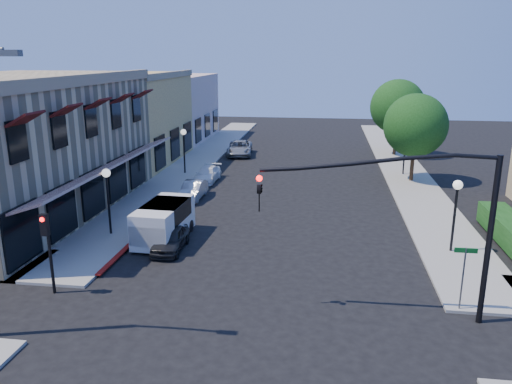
# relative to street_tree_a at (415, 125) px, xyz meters

# --- Properties ---
(ground) EXTENTS (120.00, 120.00, 0.00)m
(ground) POSITION_rel_street_tree_a_xyz_m (-8.80, -22.00, -4.19)
(ground) COLOR black
(ground) RESTS_ON ground
(sidewalk_left) EXTENTS (3.50, 50.00, 0.12)m
(sidewalk_left) POSITION_rel_street_tree_a_xyz_m (-17.55, 5.00, -4.13)
(sidewalk_left) COLOR #9B988D
(sidewalk_left) RESTS_ON ground
(sidewalk_right) EXTENTS (3.50, 50.00, 0.12)m
(sidewalk_right) POSITION_rel_street_tree_a_xyz_m (-0.05, 5.00, -4.13)
(sidewalk_right) COLOR #9B988D
(sidewalk_right) RESTS_ON ground
(curb_red_strip) EXTENTS (0.25, 10.00, 0.06)m
(curb_red_strip) POSITION_rel_street_tree_a_xyz_m (-15.70, -14.00, -4.19)
(curb_red_strip) COLOR maroon
(curb_red_strip) RESTS_ON ground
(corner_brick_building) EXTENTS (11.77, 18.20, 8.10)m
(corner_brick_building) POSITION_rel_street_tree_a_xyz_m (-24.25, -11.00, -0.19)
(corner_brick_building) COLOR #C9B587
(corner_brick_building) RESTS_ON ground
(yellow_stucco_building) EXTENTS (10.00, 12.00, 7.60)m
(yellow_stucco_building) POSITION_rel_street_tree_a_xyz_m (-24.30, 4.00, -0.39)
(yellow_stucco_building) COLOR tan
(yellow_stucco_building) RESTS_ON ground
(pink_stucco_building) EXTENTS (10.00, 12.00, 7.00)m
(pink_stucco_building) POSITION_rel_street_tree_a_xyz_m (-24.30, 16.00, -0.69)
(pink_stucco_building) COLOR beige
(pink_stucco_building) RESTS_ON ground
(street_tree_a) EXTENTS (4.56, 4.56, 6.48)m
(street_tree_a) POSITION_rel_street_tree_a_xyz_m (0.00, 0.00, 0.00)
(street_tree_a) COLOR #332014
(street_tree_a) RESTS_ON ground
(street_tree_b) EXTENTS (4.94, 4.94, 7.02)m
(street_tree_b) POSITION_rel_street_tree_a_xyz_m (0.00, 10.00, 0.35)
(street_tree_b) COLOR #332014
(street_tree_b) RESTS_ON ground
(signal_mast_arm) EXTENTS (8.01, 0.39, 6.00)m
(signal_mast_arm) POSITION_rel_street_tree_a_xyz_m (-2.94, -20.50, -0.11)
(signal_mast_arm) COLOR black
(signal_mast_arm) RESTS_ON ground
(secondary_signal) EXTENTS (0.28, 0.42, 3.32)m
(secondary_signal) POSITION_rel_street_tree_a_xyz_m (-16.80, -20.59, -1.88)
(secondary_signal) COLOR black
(secondary_signal) RESTS_ON ground
(street_name_sign) EXTENTS (0.80, 0.06, 2.50)m
(street_name_sign) POSITION_rel_street_tree_a_xyz_m (-1.30, -19.80, -2.50)
(street_name_sign) COLOR #595B5E
(street_name_sign) RESTS_ON ground
(lamppost_left_near) EXTENTS (0.44, 0.44, 3.57)m
(lamppost_left_near) POSITION_rel_street_tree_a_xyz_m (-17.30, -14.00, -1.46)
(lamppost_left_near) COLOR black
(lamppost_left_near) RESTS_ON ground
(lamppost_left_far) EXTENTS (0.44, 0.44, 3.57)m
(lamppost_left_far) POSITION_rel_street_tree_a_xyz_m (-17.30, 0.00, -1.46)
(lamppost_left_far) COLOR black
(lamppost_left_far) RESTS_ON ground
(lamppost_right_near) EXTENTS (0.44, 0.44, 3.57)m
(lamppost_right_near) POSITION_rel_street_tree_a_xyz_m (-0.30, -14.00, -1.46)
(lamppost_right_near) COLOR black
(lamppost_right_near) RESTS_ON ground
(lamppost_right_far) EXTENTS (0.44, 0.44, 3.57)m
(lamppost_right_far) POSITION_rel_street_tree_a_xyz_m (-0.30, 2.00, -1.46)
(lamppost_right_far) COLOR black
(lamppost_right_far) RESTS_ON ground
(white_van) EXTENTS (2.10, 4.40, 1.91)m
(white_van) POSITION_rel_street_tree_a_xyz_m (-14.30, -14.32, -3.09)
(white_van) COLOR silver
(white_van) RESTS_ON ground
(parked_car_a) EXTENTS (1.41, 3.30, 1.11)m
(parked_car_a) POSITION_rel_street_tree_a_xyz_m (-13.60, -15.48, -3.64)
(parked_car_a) COLOR black
(parked_car_a) RESTS_ON ground
(parked_car_b) EXTENTS (1.25, 3.50, 1.15)m
(parked_car_b) POSITION_rel_street_tree_a_xyz_m (-14.85, -6.66, -3.62)
(parked_car_b) COLOR #B5B9BB
(parked_car_b) RESTS_ON ground
(parked_car_c) EXTENTS (1.65, 3.74, 1.07)m
(parked_car_c) POSITION_rel_street_tree_a_xyz_m (-15.00, -2.00, -3.66)
(parked_car_c) COLOR white
(parked_car_c) RESTS_ON ground
(parked_car_d) EXTENTS (2.69, 4.97, 1.32)m
(parked_car_d) POSITION_rel_street_tree_a_xyz_m (-14.34, 8.26, -3.53)
(parked_car_d) COLOR gray
(parked_car_d) RESTS_ON ground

